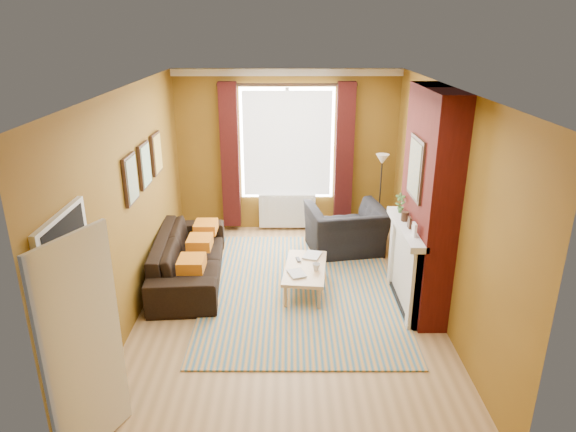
% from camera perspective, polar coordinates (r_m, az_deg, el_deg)
% --- Properties ---
extents(ground, '(5.50, 5.50, 0.00)m').
position_cam_1_polar(ground, '(6.89, 0.01, -9.74)').
color(ground, olive).
rests_on(ground, ground).
extents(room_walls, '(3.82, 5.54, 2.83)m').
position_cam_1_polar(room_walls, '(6.61, 5.44, 1.99)').
color(room_walls, brown).
rests_on(room_walls, ground).
extents(striped_rug, '(2.67, 3.68, 0.02)m').
position_cam_1_polar(striped_rug, '(7.24, 1.43, -8.03)').
color(striped_rug, '#2F6281').
rests_on(striped_rug, ground).
extents(sofa, '(1.06, 2.36, 0.67)m').
position_cam_1_polar(sofa, '(7.53, -10.93, -4.49)').
color(sofa, black).
rests_on(sofa, ground).
extents(armchair, '(1.34, 1.22, 0.77)m').
position_cam_1_polar(armchair, '(8.27, 6.44, -1.53)').
color(armchair, black).
rests_on(armchair, ground).
extents(coffee_table, '(0.66, 1.15, 0.36)m').
position_cam_1_polar(coffee_table, '(7.06, 1.92, -5.95)').
color(coffee_table, tan).
rests_on(coffee_table, ground).
extents(wicker_stool, '(0.40, 0.40, 0.41)m').
position_cam_1_polar(wicker_stool, '(8.48, 4.02, -2.17)').
color(wicker_stool, olive).
rests_on(wicker_stool, ground).
extents(floor_lamp, '(0.27, 0.27, 1.49)m').
position_cam_1_polar(floor_lamp, '(8.60, 10.34, 4.72)').
color(floor_lamp, black).
rests_on(floor_lamp, ground).
extents(book_a, '(0.28, 0.32, 0.03)m').
position_cam_1_polar(book_a, '(6.79, 0.18, -6.56)').
color(book_a, '#999999').
rests_on(book_a, coffee_table).
extents(book_b, '(0.31, 0.36, 0.02)m').
position_cam_1_polar(book_b, '(7.38, 1.87, -4.28)').
color(book_b, '#999999').
rests_on(book_b, coffee_table).
extents(mug, '(0.11, 0.11, 0.10)m').
position_cam_1_polar(mug, '(6.94, 3.16, -5.65)').
color(mug, '#999999').
rests_on(mug, coffee_table).
extents(tv_remote, '(0.07, 0.16, 0.02)m').
position_cam_1_polar(tv_remote, '(7.22, 1.14, -4.86)').
color(tv_remote, '#29292C').
rests_on(tv_remote, coffee_table).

